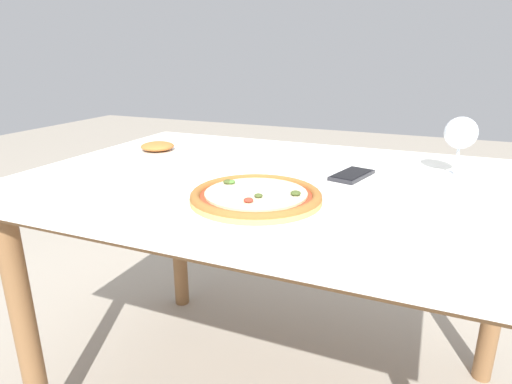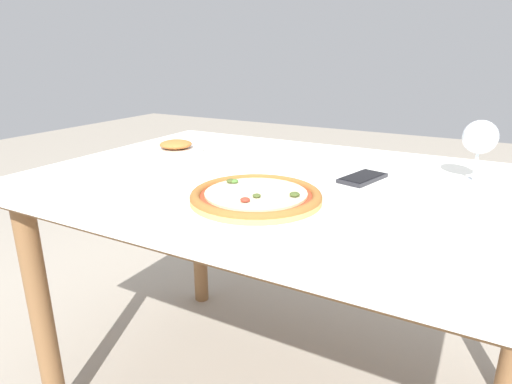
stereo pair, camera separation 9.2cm
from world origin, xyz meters
TOP-DOWN VIEW (x-y plane):
  - dining_table at (0.00, 0.00)m, footprint 1.40×0.96m
  - pizza_plate at (0.01, -0.21)m, footprint 0.33×0.33m
  - fork at (-0.37, -0.06)m, footprint 0.03×0.17m
  - wine_glass_far_left at (0.41, 0.21)m, footprint 0.08×0.08m
  - cell_phone at (0.16, 0.09)m, footprint 0.10×0.16m
  - side_plate at (-0.49, 0.13)m, footprint 0.19×0.19m

SIDE VIEW (x-z plane):
  - dining_table at x=0.00m, z-range 0.28..1.02m
  - fork at x=-0.37m, z-range 0.73..0.74m
  - cell_phone at x=0.16m, z-range 0.73..0.74m
  - side_plate at x=-0.49m, z-range 0.73..0.77m
  - pizza_plate at x=0.01m, z-range 0.73..0.77m
  - wine_glass_far_left at x=0.41m, z-range 0.77..0.92m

